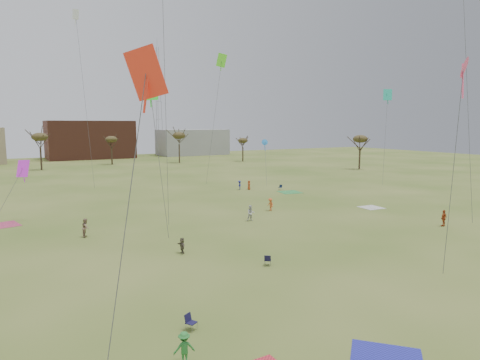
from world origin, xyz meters
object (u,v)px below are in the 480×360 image
flyer_near_center (184,348)px  camp_chair_left (191,325)px  spectator_fore_a (444,218)px  camp_chair_center (268,262)px  camp_chair_right (280,188)px  radio_tower (158,101)px

flyer_near_center → camp_chair_left: bearing=-109.1°
flyer_near_center → camp_chair_left: 3.23m
flyer_near_center → camp_chair_left: flyer_near_center is taller
spectator_fore_a → camp_chair_center: spectator_fore_a is taller
camp_chair_right → spectator_fore_a: bearing=-27.1°
spectator_fore_a → camp_chair_left: size_ratio=2.04×
camp_chair_left → camp_chair_center: 11.52m
camp_chair_center → camp_chair_left: bearing=72.8°
camp_chair_center → radio_tower: (32.65, 122.11, 18.95)m
spectator_fore_a → camp_chair_center: 23.63m
spectator_fore_a → camp_chair_left: (-32.86, -8.31, -0.63)m
camp_chair_center → camp_chair_right: same height
flyer_near_center → radio_tower: 139.93m
camp_chair_left → camp_chair_center: (9.29, 6.80, 0.00)m
flyer_near_center → spectator_fore_a: spectator_fore_a is taller
spectator_fore_a → radio_tower: bearing=-102.8°
flyer_near_center → camp_chair_right: 52.79m
camp_chair_right → radio_tower: 93.45m
camp_chair_left → camp_chair_right: 49.66m
camp_chair_left → radio_tower: size_ratio=0.02×
flyer_near_center → camp_chair_left: (1.52, 2.81, -0.50)m
camp_chair_center → camp_chair_right: bearing=-89.6°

